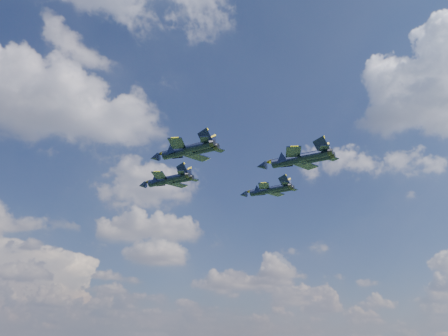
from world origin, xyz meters
TOP-DOWN VIEW (x-y plane):
  - jet_lead at (-8.48, 20.05)m, footprint 13.38×13.90m
  - jet_left at (-9.73, -3.76)m, footprint 12.81×13.13m
  - jet_right at (15.60, 16.91)m, footprint 12.43×13.24m
  - jet_slot at (10.95, -6.54)m, footprint 13.80×14.17m

SIDE VIEW (x-z plane):
  - jet_slot at x=10.95m, z-range 54.51..58.31m
  - jet_left at x=-9.73m, z-range 54.67..58.20m
  - jet_right at x=15.60m, z-range 56.66..60.15m
  - jet_lead at x=-8.48m, z-range 57.36..61.07m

